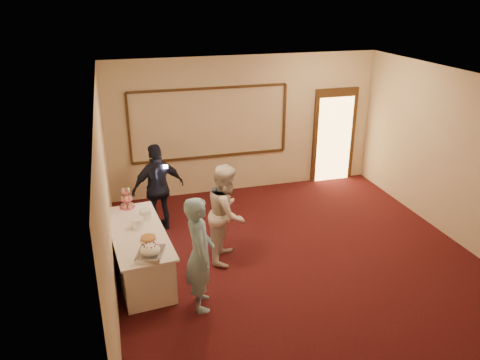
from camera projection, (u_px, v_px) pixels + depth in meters
name	position (u px, v px, depth m)	size (l,w,h in m)	color
floor	(304.00, 268.00, 7.71)	(7.00, 7.00, 0.00)	#330B15
room_walls	(312.00, 152.00, 6.94)	(6.04, 7.04, 3.02)	beige
wall_molding	(210.00, 123.00, 10.00)	(3.45, 0.04, 1.55)	#35210F
doorway	(334.00, 136.00, 10.92)	(1.05, 0.07, 2.20)	#35210F
buffet_table	(140.00, 253.00, 7.42)	(1.00, 2.16, 0.77)	white
pavlova_tray	(150.00, 251.00, 6.57)	(0.47, 0.55, 0.18)	#AFB1B6
cupcake_stand	(127.00, 200.00, 8.02)	(0.26, 0.26, 0.39)	#D34768
plate_stack_a	(138.00, 223.00, 7.34)	(0.20, 0.20, 0.16)	white
plate_stack_b	(145.00, 214.00, 7.63)	(0.20, 0.20, 0.17)	white
tart	(148.00, 238.00, 7.01)	(0.26, 0.26, 0.05)	white
man	(200.00, 254.00, 6.49)	(0.63, 0.41, 1.71)	#87BBD4
woman	(227.00, 213.00, 7.71)	(0.82, 0.64, 1.68)	beige
guest	(158.00, 188.00, 8.66)	(0.99, 0.41, 1.70)	black
camera_flash	(165.00, 166.00, 8.40)	(0.07, 0.04, 0.05)	white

